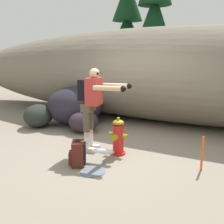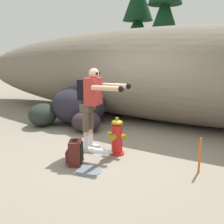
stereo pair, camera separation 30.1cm
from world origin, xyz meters
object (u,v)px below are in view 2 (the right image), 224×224
(fire_hydrant, at_px, (117,137))
(boulder_outlier, at_px, (69,111))
(spare_backpack, at_px, (75,153))
(boulder_small, at_px, (86,121))
(survey_stake, at_px, (200,155))
(utility_worker, at_px, (92,99))
(boulder_large, at_px, (43,115))
(boulder_mid, at_px, (79,105))

(fire_hydrant, bearing_deg, boulder_outlier, 147.50)
(fire_hydrant, bearing_deg, spare_backpack, -113.88)
(boulder_small, bearing_deg, survey_stake, -16.43)
(fire_hydrant, bearing_deg, survey_stake, 0.54)
(utility_worker, height_order, boulder_large, utility_worker)
(spare_backpack, distance_m, boulder_small, 2.04)
(spare_backpack, relative_size, boulder_outlier, 0.85)
(boulder_large, xyz_separation_m, boulder_small, (1.35, 0.18, -0.04))
(fire_hydrant, relative_size, boulder_mid, 0.48)
(boulder_small, bearing_deg, boulder_mid, 140.72)
(spare_backpack, bearing_deg, boulder_outlier, -78.56)
(utility_worker, relative_size, survey_stake, 2.76)
(spare_backpack, xyz_separation_m, boulder_mid, (-1.72, 2.25, 0.31))
(spare_backpack, bearing_deg, survey_stake, 171.89)
(boulder_outlier, xyz_separation_m, survey_stake, (4.36, -1.76, 0.09))
(fire_hydrant, distance_m, boulder_large, 2.89)
(fire_hydrant, height_order, boulder_large, fire_hydrant)
(fire_hydrant, relative_size, utility_worker, 0.44)
(boulder_large, height_order, boulder_mid, boulder_mid)
(boulder_small, distance_m, survey_stake, 3.15)
(spare_backpack, relative_size, boulder_mid, 0.31)
(boulder_large, relative_size, boulder_small, 1.21)
(boulder_outlier, bearing_deg, fire_hydrant, -32.50)
(boulder_outlier, bearing_deg, utility_worker, -39.32)
(utility_worker, bearing_deg, boulder_mid, 125.08)
(utility_worker, bearing_deg, boulder_outlier, 129.64)
(boulder_outlier, bearing_deg, spare_backpack, -47.01)
(boulder_large, bearing_deg, fire_hydrant, -14.52)
(utility_worker, bearing_deg, spare_backpack, -90.14)
(spare_backpack, relative_size, boulder_small, 0.63)
(boulder_small, relative_size, survey_stake, 1.24)
(spare_backpack, bearing_deg, boulder_large, -64.04)
(boulder_small, xyz_separation_m, boulder_outlier, (-1.34, 0.87, -0.06))
(spare_backpack, xyz_separation_m, survey_stake, (1.93, 0.84, 0.08))
(boulder_large, bearing_deg, spare_backpack, -32.49)
(boulder_mid, bearing_deg, boulder_large, -135.20)
(spare_backpack, distance_m, boulder_outlier, 3.56)
(utility_worker, distance_m, boulder_large, 2.55)
(boulder_small, distance_m, boulder_outlier, 1.60)
(fire_hydrant, relative_size, boulder_large, 0.81)
(boulder_mid, relative_size, boulder_outlier, 2.75)
(boulder_mid, bearing_deg, survey_stake, -21.12)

